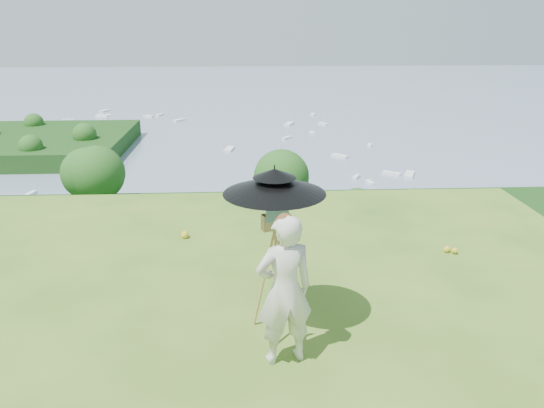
{
  "coord_description": "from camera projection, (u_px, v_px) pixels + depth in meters",
  "views": [
    {
      "loc": [
        1.04,
        -4.53,
        3.73
      ],
      "look_at": [
        1.47,
        3.68,
        0.86
      ],
      "focal_mm": 35.0,
      "sensor_mm": 36.0,
      "label": 1
    }
  ],
  "objects": [
    {
      "name": "ground",
      "position": [
        148.0,
        403.0,
        5.45
      ],
      "size": [
        14.0,
        14.0,
        0.0
      ],
      "primitive_type": "plane",
      "color": "#3B691E",
      "rests_on": "ground"
    },
    {
      "name": "moored_boats",
      "position": [
        202.0,
        144.0,
        167.72
      ],
      "size": [
        140.0,
        140.0,
        0.7
      ],
      "primitive_type": null,
      "color": "white",
      "rests_on": "bay_water"
    },
    {
      "name": "slope_trees",
      "position": [
        234.0,
        261.0,
        43.39
      ],
      "size": [
        110.0,
        50.0,
        6.0
      ],
      "primitive_type": null,
      "color": "#174D19",
      "rests_on": "forest_slope"
    },
    {
      "name": "sun_umbrella",
      "position": [
        274.0,
        196.0,
        6.16
      ],
      "size": [
        1.42,
        1.42,
        0.74
      ],
      "primitive_type": null,
      "rotation": [
        0.0,
        0.0,
        0.19
      ],
      "color": "black",
      "rests_on": "field_easel"
    },
    {
      "name": "painter",
      "position": [
        284.0,
        290.0,
        5.86
      ],
      "size": [
        0.74,
        0.58,
        1.8
      ],
      "primitive_type": "imported",
      "rotation": [
        0.0,
        0.0,
        3.4
      ],
      "color": "silver",
      "rests_on": "ground"
    },
    {
      "name": "painter_cap",
      "position": [
        285.0,
        219.0,
        5.58
      ],
      "size": [
        0.28,
        0.3,
        0.1
      ],
      "primitive_type": null,
      "rotation": [
        0.0,
        0.0,
        0.31
      ],
      "color": "#C36B7C",
      "rests_on": "painter"
    },
    {
      "name": "harbor_town",
      "position": [
        240.0,
        236.0,
        85.88
      ],
      "size": [
        110.0,
        22.0,
        5.0
      ],
      "primitive_type": null,
      "color": "silver",
      "rests_on": "shoreline_tier"
    },
    {
      "name": "bay_water",
      "position": [
        242.0,
        106.0,
        242.94
      ],
      "size": [
        700.0,
        700.0,
        0.0
      ],
      "primitive_type": "plane",
      "color": "slate",
      "rests_on": "ground"
    },
    {
      "name": "field_easel",
      "position": [
        275.0,
        269.0,
        6.44
      ],
      "size": [
        0.84,
        0.84,
        1.72
      ],
      "primitive_type": null,
      "rotation": [
        0.0,
        0.0,
        0.35
      ],
      "color": "olive",
      "rests_on": "ground"
    },
    {
      "name": "shoreline_tier",
      "position": [
        241.0,
        272.0,
        88.02
      ],
      "size": [
        170.0,
        28.0,
        8.0
      ],
      "primitive_type": "cube",
      "color": "gray",
      "rests_on": "bay_water"
    },
    {
      "name": "forest_slope",
      "position": [
        238.0,
        401.0,
        48.0
      ],
      "size": [
        140.0,
        56.0,
        22.0
      ],
      "primitive_type": "cube",
      "color": "#10380F",
      "rests_on": "bay_water"
    },
    {
      "name": "wildflowers",
      "position": [
        152.0,
        383.0,
        5.66
      ],
      "size": [
        10.0,
        10.5,
        0.12
      ],
      "primitive_type": null,
      "color": "gold",
      "rests_on": "ground"
    }
  ]
}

